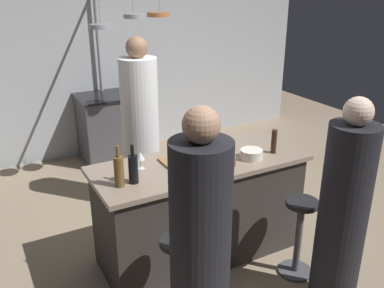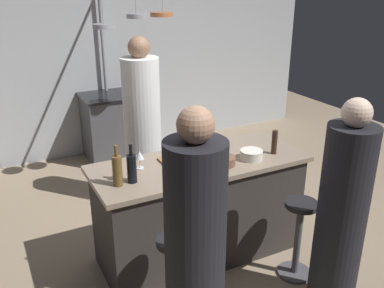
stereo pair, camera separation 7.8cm
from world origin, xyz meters
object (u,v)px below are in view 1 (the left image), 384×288
at_px(cutting_board, 181,160).
at_px(wine_glass_by_chef, 140,157).
at_px(stove_range, 110,127).
at_px(chef, 141,131).
at_px(mixing_bowl_ceramic, 251,154).
at_px(bar_stool_left, 179,276).
at_px(guest_right, 343,216).
at_px(mixing_bowl_wooden, 225,160).
at_px(bar_stool_right, 299,234).
at_px(wine_bottle_dark, 133,169).
at_px(guest_left, 200,255).
at_px(wine_bottle_rose, 206,139).
at_px(wine_glass_near_left_guest, 206,147).
at_px(wine_bottle_amber, 119,171).
at_px(pepper_mill, 274,141).

relative_size(cutting_board, wine_glass_by_chef, 2.19).
distance_m(stove_range, cutting_board, 2.42).
bearing_deg(stove_range, chef, -93.81).
bearing_deg(mixing_bowl_ceramic, bar_stool_left, -153.18).
xyz_separation_m(guest_right, mixing_bowl_wooden, (-0.44, 0.86, 0.19)).
distance_m(bar_stool_right, wine_glass_by_chef, 1.42).
height_order(cutting_board, mixing_bowl_wooden, mixing_bowl_wooden).
distance_m(wine_bottle_dark, mixing_bowl_wooden, 0.77).
bearing_deg(guest_left, wine_bottle_rose, 58.24).
height_order(wine_bottle_dark, wine_glass_near_left_guest, wine_bottle_dark).
bearing_deg(stove_range, wine_bottle_amber, -106.05).
height_order(guest_right, mixing_bowl_ceramic, guest_right).
distance_m(chef, guest_left, 2.11).
xyz_separation_m(guest_right, wine_bottle_amber, (-1.31, 0.90, 0.27)).
bearing_deg(cutting_board, wine_glass_by_chef, 177.46).
height_order(chef, bar_stool_left, chef).
bearing_deg(chef, mixing_bowl_wooden, -79.63).
relative_size(wine_bottle_rose, wine_bottle_dark, 1.12).
relative_size(wine_bottle_dark, mixing_bowl_wooden, 1.60).
xyz_separation_m(chef, wine_bottle_dark, (-0.54, -1.20, 0.18)).
distance_m(wine_bottle_dark, wine_glass_near_left_guest, 0.70).
distance_m(cutting_board, pepper_mill, 0.82).
distance_m(wine_glass_by_chef, mixing_bowl_wooden, 0.68).
height_order(chef, wine_glass_near_left_guest, chef).
height_order(wine_glass_by_chef, mixing_bowl_ceramic, wine_glass_by_chef).
bearing_deg(wine_bottle_amber, guest_left, -77.96).
bearing_deg(cutting_board, wine_bottle_rose, 10.81).
relative_size(bar_stool_right, guest_right, 0.42).
xyz_separation_m(guest_right, pepper_mill, (0.07, 0.87, 0.26)).
xyz_separation_m(cutting_board, mixing_bowl_wooden, (0.28, -0.23, 0.03)).
relative_size(guest_right, wine_bottle_rose, 4.85).
xyz_separation_m(guest_right, wine_glass_by_chef, (-1.06, 1.11, 0.26)).
bearing_deg(guest_left, mixing_bowl_wooden, 49.91).
height_order(bar_stool_right, guest_left, guest_left).
relative_size(bar_stool_right, wine_bottle_amber, 2.17).
bearing_deg(pepper_mill, guest_right, -94.30).
distance_m(bar_stool_right, wine_bottle_dark, 1.45).
xyz_separation_m(wine_glass_near_left_guest, mixing_bowl_wooden, (0.08, -0.17, -0.07)).
bearing_deg(bar_stool_right, wine_bottle_amber, 158.52).
height_order(cutting_board, mixing_bowl_ceramic, mixing_bowl_ceramic).
height_order(chef, bar_stool_right, chef).
distance_m(guest_right, mixing_bowl_wooden, 0.98).
distance_m(wine_bottle_amber, mixing_bowl_wooden, 0.88).
height_order(wine_bottle_rose, wine_bottle_amber, wine_bottle_rose).
xyz_separation_m(chef, wine_bottle_amber, (-0.65, -1.20, 0.19)).
xyz_separation_m(chef, mixing_bowl_ceramic, (0.49, -1.25, 0.11)).
distance_m(guest_right, wine_glass_near_left_guest, 1.18).
bearing_deg(bar_stool_right, pepper_mill, 81.48).
bearing_deg(guest_left, wine_glass_near_left_guest, 58.32).
bearing_deg(wine_bottle_rose, bar_stool_right, -59.74).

